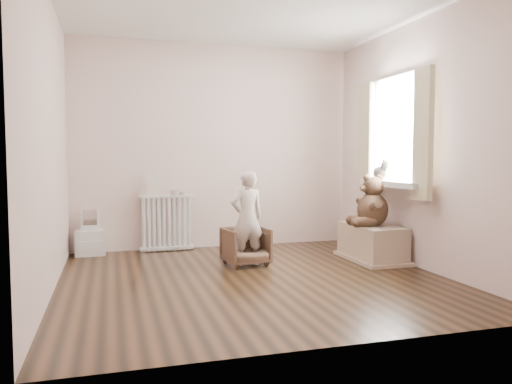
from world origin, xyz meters
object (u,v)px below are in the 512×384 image
object	(u,v)px
toy_bench	(372,242)
teddy_bear	(373,202)
plush_cat	(382,172)
child	(247,218)
toy_vanity	(90,232)
armchair	(246,246)
radiator	(167,220)

from	to	relation	value
toy_bench	teddy_bear	world-z (taller)	teddy_bear
teddy_bear	plush_cat	size ratio (longest dim) A/B	2.00
child	plush_cat	bearing A→B (deg)	171.27
child	toy_vanity	bearing A→B (deg)	-42.27
teddy_bear	toy_vanity	bearing A→B (deg)	163.10
armchair	radiator	bearing A→B (deg)	115.67
toy_bench	toy_vanity	bearing A→B (deg)	158.75
radiator	armchair	world-z (taller)	radiator
armchair	plush_cat	distance (m)	1.77
child	plush_cat	distance (m)	1.65
armchair	toy_bench	distance (m)	1.45
armchair	child	xyz separation A→B (m)	(0.00, -0.05, 0.31)
armchair	teddy_bear	bearing A→B (deg)	-15.46
toy_vanity	plush_cat	distance (m)	3.48
toy_vanity	child	xyz separation A→B (m)	(1.63, -1.11, 0.25)
toy_bench	plush_cat	size ratio (longest dim) A/B	3.06
armchair	toy_bench	xyz separation A→B (m)	(1.44, -0.13, -0.01)
armchair	toy_bench	world-z (taller)	armchair
toy_vanity	toy_bench	xyz separation A→B (m)	(3.07, -1.19, -0.08)
toy_bench	armchair	bearing A→B (deg)	174.81
toy_vanity	toy_bench	size ratio (longest dim) A/B	0.63
armchair	plush_cat	size ratio (longest dim) A/B	1.62
child	plush_cat	world-z (taller)	plush_cat
toy_vanity	toy_bench	world-z (taller)	toy_vanity
child	plush_cat	xyz separation A→B (m)	(1.58, -0.02, 0.48)
radiator	toy_bench	world-z (taller)	radiator
plush_cat	teddy_bear	bearing A→B (deg)	-142.46
teddy_bear	child	bearing A→B (deg)	179.90
toy_vanity	child	size ratio (longest dim) A/B	0.54
radiator	plush_cat	world-z (taller)	plush_cat
toy_bench	plush_cat	bearing A→B (deg)	22.61
toy_vanity	child	world-z (taller)	child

